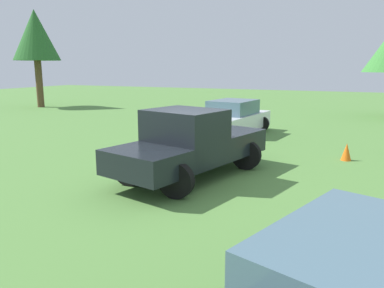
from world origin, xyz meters
The scene contains 5 objects.
ground_plane centered at (0.00, 0.00, 0.00)m, with size 80.00×80.00×0.00m, color #54843D.
pickup_truck centered at (-0.17, 0.12, 0.96)m, with size 3.09×5.17×1.84m.
sedan_far centered at (-1.17, 6.71, 0.71)m, with size 2.70×4.94×1.50m.
tree_far_center centered at (-17.64, 12.18, 5.06)m, with size 3.26×3.26×6.89m.
traffic_cone centered at (3.59, 3.89, 0.28)m, with size 0.32×0.32×0.55m, color orange.
Camera 1 is at (3.85, -8.73, 2.91)m, focal length 35.36 mm.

